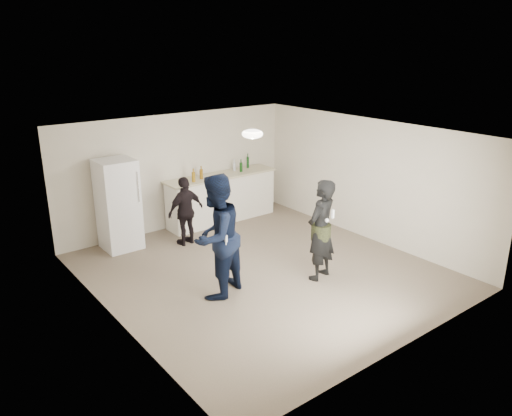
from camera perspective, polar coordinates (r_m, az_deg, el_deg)
floor at (r=9.07m, az=0.78°, el=-7.22°), size 6.00×6.00×0.00m
ceiling at (r=8.30m, az=0.85°, el=8.52°), size 6.00×6.00×0.00m
wall_back at (r=11.02m, az=-8.97°, el=4.17°), size 6.00×0.00×6.00m
wall_front at (r=6.69m, az=17.13°, el=-6.12°), size 6.00×0.00×6.00m
wall_left at (r=7.32m, az=-16.32°, el=-3.86°), size 0.00×6.00×6.00m
wall_right at (r=10.47m, az=12.70°, el=3.18°), size 0.00×6.00×6.00m
counter at (r=11.40m, az=-3.95°, el=1.06°), size 2.60×0.56×1.05m
counter_top at (r=11.25m, az=-4.01°, el=3.71°), size 2.68×0.64×0.04m
fridge at (r=10.13m, az=-15.48°, el=0.36°), size 0.70×0.70×1.80m
fridge_handle at (r=9.79m, az=-13.33°, el=2.37°), size 0.02×0.02×0.60m
ceiling_dome at (r=8.54m, az=-0.42°, el=8.47°), size 0.36×0.36×0.16m
shaker at (r=11.01m, az=-6.32°, el=3.87°), size 0.08×0.08×0.17m
man at (r=7.90m, az=-4.59°, el=-3.29°), size 1.20×1.09×2.03m
woman at (r=8.57m, az=7.45°, el=-2.51°), size 0.74×0.58×1.78m
camo_shorts at (r=8.58m, az=7.44°, el=-2.75°), size 0.34×0.34×0.28m
spectator at (r=10.10m, az=-8.03°, el=-0.33°), size 0.86×0.44×1.41m
remote_man at (r=7.67m, az=-3.44°, el=-3.66°), size 0.04×0.04×0.15m
nunchuk_man at (r=7.79m, az=-2.83°, el=-3.86°), size 0.07×0.07×0.07m
remote_woman at (r=8.28m, az=8.77°, el=-0.66°), size 0.04×0.04×0.15m
nunchuk_woman at (r=8.27m, az=8.11°, el=-1.41°), size 0.07×0.07×0.07m
bottle_cluster at (r=11.23m, az=-3.87°, el=4.38°), size 1.71×0.34×0.27m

